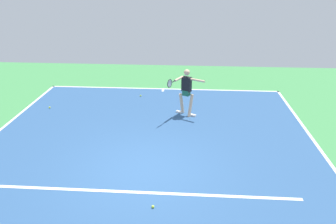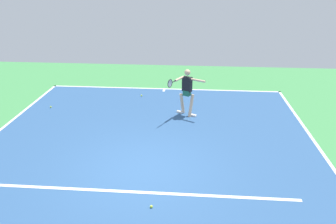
{
  "view_description": "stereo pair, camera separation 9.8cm",
  "coord_description": "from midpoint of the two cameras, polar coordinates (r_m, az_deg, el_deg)",
  "views": [
    {
      "loc": [
        -1.17,
        7.23,
        4.88
      ],
      "look_at": [
        -0.54,
        -1.88,
        0.9
      ],
      "focal_mm": 34.22,
      "sensor_mm": 36.0,
      "label": 1
    },
    {
      "loc": [
        -1.27,
        7.22,
        4.88
      ],
      "look_at": [
        -0.54,
        -1.88,
        0.9
      ],
      "focal_mm": 34.22,
      "sensor_mm": 36.0,
      "label": 2
    }
  ],
  "objects": [
    {
      "name": "ground_plane",
      "position": [
        8.81,
        -4.76,
        -10.2
      ],
      "size": [
        21.31,
        21.31,
        0.0
      ],
      "primitive_type": "plane",
      "color": "#428E4C"
    },
    {
      "name": "court_line_service",
      "position": [
        8.02,
        -5.8,
        -14.03
      ],
      "size": [
        7.83,
        0.1,
        0.01
      ],
      "primitive_type": "cube",
      "color": "white",
      "rests_on": "ground_plane"
    },
    {
      "name": "tennis_ball_centre_court",
      "position": [
        13.39,
        -20.53,
        0.77
      ],
      "size": [
        0.07,
        0.07,
        0.07
      ],
      "primitive_type": "sphere",
      "color": "#CCE033",
      "rests_on": "ground_plane"
    },
    {
      "name": "court_surface",
      "position": [
        8.8,
        -4.76,
        -10.19
      ],
      "size": [
        10.43,
        13.23,
        0.0
      ],
      "primitive_type": "cube",
      "color": "#2D5484",
      "rests_on": "ground_plane"
    },
    {
      "name": "tennis_ball_far_corner",
      "position": [
        13.82,
        -5.11,
        2.93
      ],
      "size": [
        0.07,
        0.07,
        0.07
      ],
      "primitive_type": "sphere",
      "color": "#C6E53D",
      "rests_on": "ground_plane"
    },
    {
      "name": "tennis_player",
      "position": [
        11.61,
        3.0,
        4.05
      ],
      "size": [
        1.29,
        1.1,
        1.76
      ],
      "rotation": [
        0.0,
        0.0,
        -0.49
      ],
      "color": "beige",
      "rests_on": "ground_plane"
    },
    {
      "name": "tennis_ball_by_baseline",
      "position": [
        7.54,
        -3.09,
        -16.49
      ],
      "size": [
        0.07,
        0.07,
        0.07
      ],
      "primitive_type": "sphere",
      "color": "#C6E53D",
      "rests_on": "ground_plane"
    },
    {
      "name": "court_line_centre_mark",
      "position": [
        14.49,
        -1.11,
        3.89
      ],
      "size": [
        0.1,
        0.3,
        0.01
      ],
      "primitive_type": "cube",
      "color": "white",
      "rests_on": "ground_plane"
    },
    {
      "name": "court_line_baseline_near",
      "position": [
        14.68,
        -1.04,
        4.15
      ],
      "size": [
        10.43,
        0.1,
        0.01
      ],
      "primitive_type": "cube",
      "color": "white",
      "rests_on": "ground_plane"
    }
  ]
}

